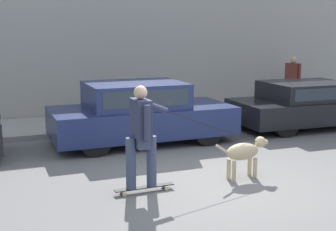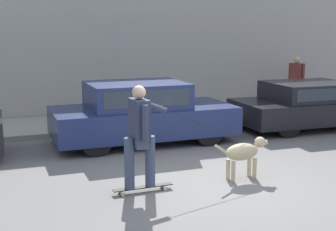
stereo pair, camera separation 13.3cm
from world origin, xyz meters
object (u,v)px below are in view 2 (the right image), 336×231
pedestrian_with_bag (297,78)px  parked_car_2 (312,105)px  skateboarder (140,133)px  parked_car_1 (141,114)px  dog (244,152)px

pedestrian_with_bag → parked_car_2: bearing=37.1°
skateboarder → pedestrian_with_bag: (7.01, 5.74, 0.02)m
parked_car_2 → pedestrian_with_bag: bearing=63.8°
parked_car_1 → dog: (0.85, -3.08, -0.20)m
dog → parked_car_2: bearing=35.4°
skateboarder → parked_car_1: bearing=71.0°
parked_car_2 → skateboarder: size_ratio=1.58×
dog → skateboarder: size_ratio=0.39×
parked_car_1 → dog: bearing=-74.4°
parked_car_1 → parked_car_2: parked_car_1 is taller
dog → pedestrian_with_bag: pedestrian_with_bag is taller
parked_car_2 → parked_car_1: bearing=-178.0°
dog → parked_car_1: bearing=101.5°
parked_car_2 → dog: parked_car_2 is taller
skateboarder → dog: bearing=-0.1°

